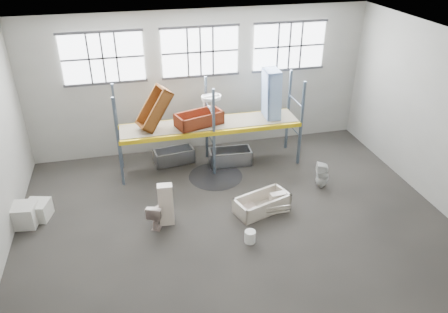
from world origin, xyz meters
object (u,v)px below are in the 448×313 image
object	(u,v)px
steel_tub_right	(230,157)
blue_tub_upright	(271,94)
carton_near	(23,215)
cistern_tall	(166,204)
toilet_beige	(157,213)
rust_tub_flat	(199,119)
steel_tub_left	(174,156)
bucket	(250,237)
toilet_white	(322,175)
bathtub_beige	(262,203)

from	to	relation	value
steel_tub_right	blue_tub_upright	world-z (taller)	blue_tub_upright
steel_tub_right	carton_near	xyz separation A→B (m)	(-6.46, -2.01, 0.05)
cistern_tall	toilet_beige	bearing A→B (deg)	-172.88
steel_tub_right	rust_tub_flat	bearing A→B (deg)	-179.93
steel_tub_left	rust_tub_flat	distance (m)	1.86
toilet_beige	bucket	world-z (taller)	toilet_beige
bucket	carton_near	world-z (taller)	carton_near
toilet_white	steel_tub_left	bearing A→B (deg)	-104.33
toilet_beige	steel_tub_left	xyz separation A→B (m)	(0.92, 3.42, -0.13)
rust_tub_flat	carton_near	size ratio (longest dim) A/B	2.03
bathtub_beige	toilet_beige	xyz separation A→B (m)	(-3.04, 0.03, 0.14)
blue_tub_upright	carton_near	bearing A→B (deg)	-164.97
bucket	blue_tub_upright	bearing A→B (deg)	65.58
toilet_white	rust_tub_flat	size ratio (longest dim) A/B	0.57
bathtub_beige	steel_tub_right	bearing A→B (deg)	76.11
toilet_beige	toilet_white	distance (m)	5.33
toilet_beige	bathtub_beige	bearing A→B (deg)	-156.69
cistern_tall	rust_tub_flat	size ratio (longest dim) A/B	0.83
toilet_white	rust_tub_flat	xyz separation A→B (m)	(-3.52, 2.15, 1.39)
toilet_white	carton_near	size ratio (longest dim) A/B	1.15
bathtub_beige	bucket	size ratio (longest dim) A/B	4.69
steel_tub_right	blue_tub_upright	xyz separation A→B (m)	(1.44, 0.11, 2.13)
blue_tub_upright	bucket	xyz separation A→B (m)	(-1.96, -4.31, -2.22)
steel_tub_left	toilet_beige	bearing A→B (deg)	-105.06
steel_tub_right	bucket	xyz separation A→B (m)	(-0.52, -4.20, -0.09)
steel_tub_left	carton_near	distance (m)	5.23
bathtub_beige	steel_tub_right	distance (m)	2.92
bathtub_beige	toilet_white	distance (m)	2.38
steel_tub_left	steel_tub_right	xyz separation A→B (m)	(1.89, -0.54, 0.02)
cistern_tall	bucket	size ratio (longest dim) A/B	3.68
bathtub_beige	blue_tub_upright	distance (m)	3.91
rust_tub_flat	blue_tub_upright	bearing A→B (deg)	2.66
toilet_white	carton_near	bearing A→B (deg)	-73.57
steel_tub_right	rust_tub_flat	distance (m)	1.88
steel_tub_right	rust_tub_flat	xyz separation A→B (m)	(-1.06, -0.00, 1.55)
cistern_tall	blue_tub_upright	xyz separation A→B (m)	(4.00, 2.98, 1.76)
toilet_beige	carton_near	distance (m)	3.75
toilet_beige	blue_tub_upright	size ratio (longest dim) A/B	0.45
toilet_white	steel_tub_right	world-z (taller)	toilet_white
cistern_tall	rust_tub_flat	world-z (taller)	rust_tub_flat
blue_tub_upright	bathtub_beige	bearing A→B (deg)	-111.89
steel_tub_left	steel_tub_right	distance (m)	1.97
blue_tub_upright	steel_tub_right	bearing A→B (deg)	-175.44
cistern_tall	carton_near	distance (m)	4.01
cistern_tall	steel_tub_right	size ratio (longest dim) A/B	0.87
steel_tub_left	rust_tub_flat	bearing A→B (deg)	-33.07
blue_tub_upright	carton_near	distance (m)	8.44
toilet_white	blue_tub_upright	size ratio (longest dim) A/B	0.51
rust_tub_flat	bucket	world-z (taller)	rust_tub_flat
toilet_beige	steel_tub_right	world-z (taller)	toilet_beige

